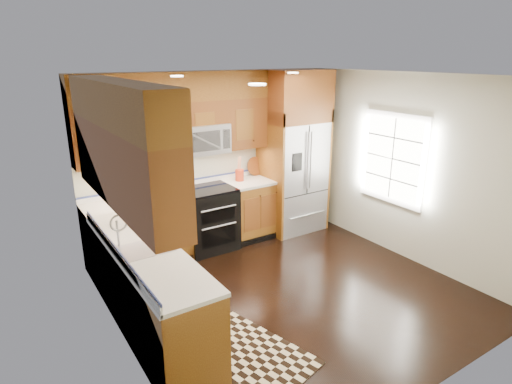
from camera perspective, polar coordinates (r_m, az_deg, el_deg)
ground at (r=5.49m, az=4.39°, el=-13.01°), size 4.00×4.00×0.00m
wall_back at (r=6.59m, az=-5.97°, el=4.48°), size 4.00×0.02×2.60m
wall_left at (r=4.11m, az=-17.98°, el=-4.68°), size 0.02×4.00×2.60m
wall_right at (r=6.34m, az=19.23°, el=3.03°), size 0.02×4.00×2.60m
window at (r=6.42m, az=17.80°, el=4.27°), size 0.04×1.10×1.30m
base_cabinets at (r=5.45m, az=-11.90°, el=-8.28°), size 2.85×3.00×0.90m
countertop at (r=5.41m, az=-11.28°, el=-3.01°), size 2.86×3.01×0.04m
upper_cabinets at (r=5.17m, az=-12.97°, el=8.63°), size 2.85×3.00×1.15m
range at (r=6.45m, az=-6.34°, el=-3.59°), size 0.76×0.67×0.95m
microwave at (r=6.23m, az=-7.27°, el=7.04°), size 0.76×0.40×0.42m
refrigerator at (r=6.97m, az=5.03°, el=5.27°), size 0.98×0.75×2.60m
sink_faucet at (r=4.50m, az=-15.14°, el=-6.71°), size 0.54×0.44×0.37m
rug at (r=4.56m, az=-3.90°, el=-20.22°), size 1.40×1.88×0.01m
knife_block at (r=5.99m, az=-14.03°, el=0.30°), size 0.15×0.18×0.30m
utensil_crock at (r=6.63m, az=-2.22°, el=2.61°), size 0.15×0.15×0.38m
cutting_board at (r=6.97m, az=-0.09°, el=2.35°), size 0.33×0.33×0.02m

